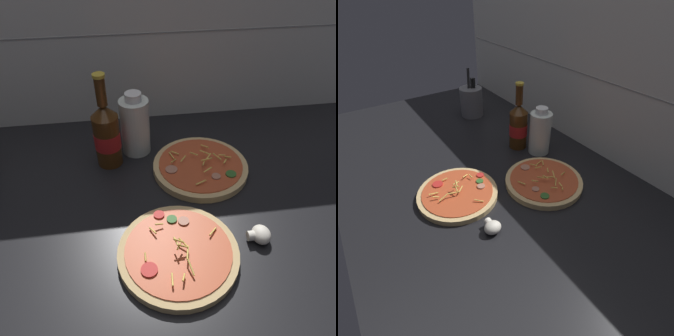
% 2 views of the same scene
% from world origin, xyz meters
% --- Properties ---
extents(counter_slab, '(1.60, 0.90, 0.03)m').
position_xyz_m(counter_slab, '(0.00, 0.00, 0.01)').
color(counter_slab, black).
rests_on(counter_slab, ground).
extents(tile_backsplash, '(1.60, 0.01, 0.60)m').
position_xyz_m(tile_backsplash, '(0.00, 0.45, 0.30)').
color(tile_backsplash, silver).
rests_on(tile_backsplash, ground).
extents(pizza_near, '(0.25, 0.25, 0.06)m').
position_xyz_m(pizza_near, '(0.09, -0.12, 0.04)').
color(pizza_near, tan).
rests_on(pizza_near, counter_slab).
extents(pizza_far, '(0.26, 0.26, 0.05)m').
position_xyz_m(pizza_far, '(0.19, 0.15, 0.04)').
color(pizza_far, tan).
rests_on(pizza_far, counter_slab).
extents(beer_bottle, '(0.07, 0.07, 0.26)m').
position_xyz_m(beer_bottle, '(-0.05, 0.22, 0.12)').
color(beer_bottle, '#47280F').
rests_on(beer_bottle, counter_slab).
extents(oil_bottle, '(0.08, 0.08, 0.18)m').
position_xyz_m(oil_bottle, '(0.03, 0.27, 0.11)').
color(oil_bottle, silver).
rests_on(oil_bottle, counter_slab).
extents(mushroom_left, '(0.05, 0.05, 0.03)m').
position_xyz_m(mushroom_left, '(0.27, -0.10, 0.04)').
color(mushroom_left, white).
rests_on(mushroom_left, counter_slab).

